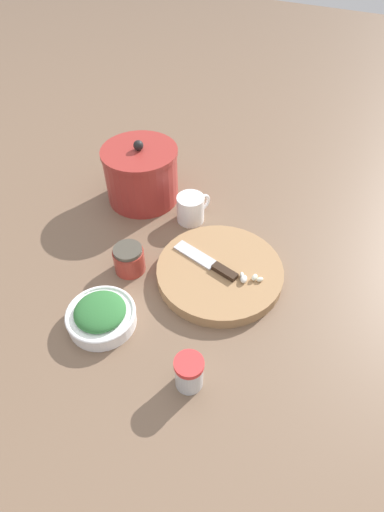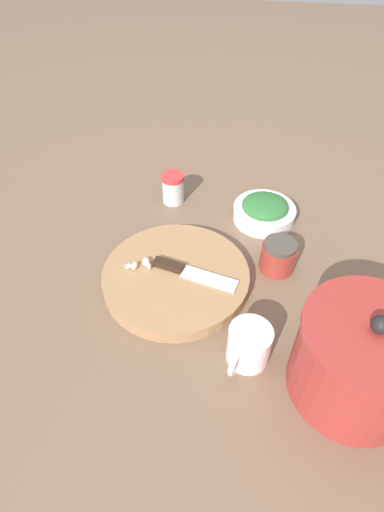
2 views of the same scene
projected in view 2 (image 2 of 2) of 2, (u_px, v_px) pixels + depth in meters
The scene contains 9 objects.
ground_plane at pixel (210, 268), 0.89m from camera, with size 5.00×5.00×0.00m, color brown.
cutting_board at pixel (176, 277), 0.85m from camera, with size 0.31×0.31×0.03m.
chef_knife at pixel (189, 272), 0.84m from camera, with size 0.07×0.19×0.01m.
garlic_cloves at pixel (140, 264), 0.85m from camera, with size 0.04×0.06×0.01m.
herb_bowl at pixel (264, 211), 1.00m from camera, with size 0.16×0.16×0.06m.
spice_jar at pixel (173, 188), 1.04m from camera, with size 0.06×0.06×0.08m.
coffee_mug at pixel (248, 346), 0.70m from camera, with size 0.10×0.08×0.08m.
honey_jar at pixel (278, 256), 0.87m from camera, with size 0.08×0.08×0.07m.
stock_pot at pixel (361, 360), 0.63m from camera, with size 0.22×0.22×0.19m.
Camera 2 is at (0.62, 0.06, 0.65)m, focal length 28.00 mm.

